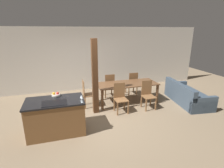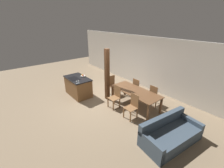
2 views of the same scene
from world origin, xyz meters
name	(u,v)px [view 1 (image 1 of 2)]	position (x,y,z in m)	size (l,w,h in m)	color
ground_plane	(95,117)	(0.00, 0.00, 0.00)	(16.00, 16.00, 0.00)	#847056
wall_back	(82,59)	(0.00, 2.79, 1.35)	(11.20, 0.08, 2.70)	silver
kitchen_island	(56,117)	(-1.11, -0.54, 0.45)	(1.42, 0.84, 0.91)	brown
fruit_bowl	(56,95)	(-1.08, -0.26, 0.94)	(0.21, 0.21, 0.11)	silver
wine_glass_near	(82,98)	(-0.47, -0.89, 1.02)	(0.07, 0.07, 0.16)	silver
wine_glass_middle	(81,97)	(-0.47, -0.80, 1.02)	(0.07, 0.07, 0.16)	silver
dining_table	(127,85)	(1.36, 0.83, 0.64)	(2.18, 0.91, 0.72)	brown
dining_chair_near_left	(120,97)	(0.87, 0.16, 0.49)	(0.40, 0.40, 0.94)	brown
dining_chair_near_right	(148,94)	(1.85, 0.16, 0.49)	(0.40, 0.40, 0.94)	brown
dining_chair_far_left	(109,85)	(0.87, 1.51, 0.49)	(0.40, 0.40, 0.94)	brown
dining_chair_far_right	(132,83)	(1.85, 1.51, 0.49)	(0.40, 0.40, 0.94)	brown
dining_chair_head_end	(87,93)	(-0.11, 0.83, 0.49)	(0.40, 0.40, 0.94)	brown
couch	(187,96)	(3.45, 0.16, 0.26)	(1.12, 1.98, 0.75)	#3D4C5B
timber_post	(95,77)	(0.09, 0.33, 1.17)	(0.17, 0.17, 2.34)	#4C2D19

